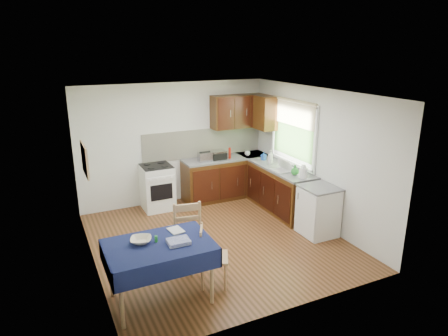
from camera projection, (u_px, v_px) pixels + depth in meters
name	position (u px, v px, depth m)	size (l,w,h in m)	color
floor	(217.00, 240.00, 6.85)	(4.20, 4.20, 0.00)	#442A12
ceiling	(216.00, 93.00, 6.11)	(4.00, 4.20, 0.02)	white
wall_back	(175.00, 143.00, 8.29)	(4.00, 0.02, 2.50)	silver
wall_front	(290.00, 219.00, 4.67)	(4.00, 0.02, 2.50)	silver
wall_left	(88.00, 189.00, 5.66)	(0.02, 4.20, 2.50)	silver
wall_right	(316.00, 157.00, 7.30)	(0.02, 4.20, 2.50)	silver
base_cabinets	(251.00, 183.00, 8.36)	(1.90, 2.30, 0.86)	#331909
worktop_back	(226.00, 158.00, 8.57)	(1.90, 0.60, 0.04)	slate
worktop_right	(281.00, 169.00, 7.85)	(0.60, 1.70, 0.04)	slate
worktop_corner	(253.00, 155.00, 8.84)	(0.60, 0.60, 0.04)	slate
splashback	(204.00, 143.00, 8.56)	(2.70, 0.02, 0.60)	white
upper_cabinets	(246.00, 112.00, 8.48)	(1.20, 0.85, 0.70)	#331909
stove	(157.00, 187.00, 8.06)	(0.60, 0.61, 0.92)	white
window	(293.00, 128.00, 7.78)	(0.04, 1.48, 1.26)	#325623
fridge	(318.00, 211.00, 6.94)	(0.58, 0.60, 0.89)	white
corkboard	(85.00, 160.00, 5.83)	(0.04, 0.62, 0.47)	tan
dining_table	(159.00, 251.00, 5.04)	(1.34, 0.91, 0.81)	#100F3D
chair_far	(186.00, 229.00, 6.02)	(0.52, 0.52, 1.03)	tan
chair_near	(211.00, 254.00, 5.45)	(0.51, 0.51, 0.87)	tan
toaster	(205.00, 157.00, 8.23)	(0.28, 0.17, 0.21)	#B6B5BA
sandwich_press	(218.00, 155.00, 8.41)	(0.31, 0.27, 0.18)	black
sauce_bottle	(230.00, 153.00, 8.44)	(0.05, 0.05, 0.24)	#B01C0E
yellow_packet	(215.00, 153.00, 8.58)	(0.11, 0.08, 0.15)	gold
dish_rack	(285.00, 169.00, 7.65)	(0.46, 0.35, 0.22)	#98989D
kettle	(303.00, 172.00, 7.22)	(0.15, 0.15, 0.25)	white
cup	(247.00, 153.00, 8.68)	(0.12, 0.12, 0.09)	silver
soap_bottle_a	(270.00, 157.00, 8.02)	(0.11, 0.11, 0.29)	white
soap_bottle_b	(264.00, 156.00, 8.34)	(0.08, 0.08, 0.18)	#1D4BAB
soap_bottle_c	(295.00, 170.00, 7.38)	(0.15, 0.15, 0.19)	#268D2D
plate_bowl	(141.00, 240.00, 5.03)	(0.26, 0.26, 0.06)	beige
book	(170.00, 232.00, 5.31)	(0.17, 0.24, 0.02)	white
spice_jar	(156.00, 239.00, 5.05)	(0.04, 0.04, 0.08)	#23832D
tea_towel	(179.00, 241.00, 5.02)	(0.28, 0.22, 0.05)	navy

